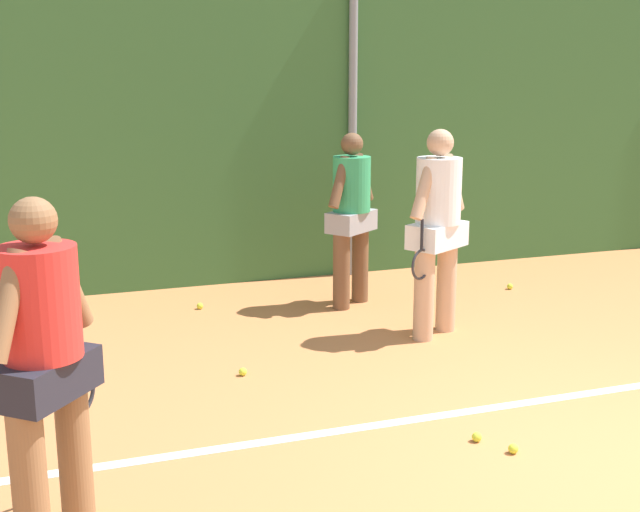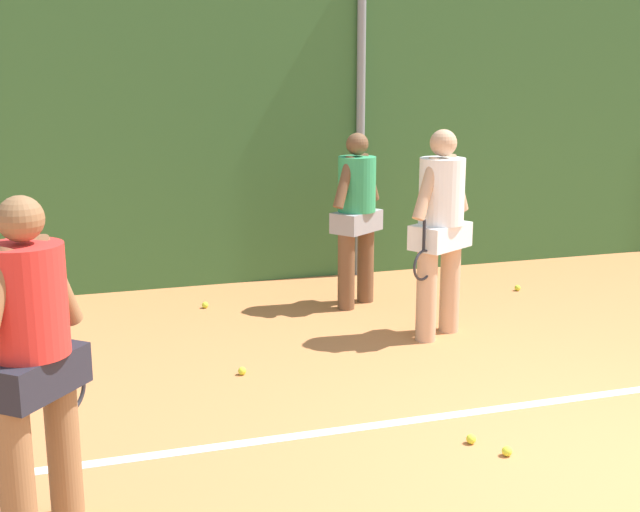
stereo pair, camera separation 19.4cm
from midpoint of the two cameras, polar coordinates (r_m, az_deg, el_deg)
The scene contains 12 objects.
ground_plane at distance 6.71m, azimuth 13.38°, elevation -8.91°, with size 28.65×28.65×0.00m, color #C67542.
hedge_fence_backdrop at distance 9.87m, azimuth 1.34°, elevation 9.00°, with size 18.62×0.25×3.54m, color #386633.
fence_post_center at distance 9.70m, azimuth 1.70°, elevation 9.29°, with size 0.10×0.10×3.67m, color gray.
court_baseline_paint at distance 6.51m, azimuth 14.59°, elevation -9.63°, with size 13.61×0.10×0.01m, color white.
player_foreground_near at distance 4.45m, azimuth -19.80°, elevation -6.49°, with size 0.59×0.70×1.85m.
player_midcourt at distance 7.56m, azimuth 7.43°, elevation 2.35°, with size 0.75×0.57×1.92m.
player_backcourt_far at distance 8.49m, azimuth 1.54°, elevation 3.22°, with size 0.65×0.56×1.81m.
tennis_ball_0 at distance 5.61m, azimuth 12.28°, elevation -12.95°, with size 0.07×0.07×0.07m, color #CCDB33.
tennis_ball_1 at distance 8.66m, azimuth -8.98°, elevation -3.45°, with size 0.07×0.07×0.07m, color #CCDB33.
tennis_ball_3 at distance 9.53m, azimuth 12.48°, elevation -2.08°, with size 0.07×0.07×0.07m, color #CCDB33.
tennis_ball_4 at distance 5.73m, azimuth 9.86°, elevation -12.29°, with size 0.07×0.07×0.07m, color #CCDB33.
tennis_ball_5 at distance 6.80m, azimuth -6.21°, elevation -8.00°, with size 0.07×0.07×0.07m, color #CCDB33.
Camera 1 is at (-3.51, -3.52, 2.46)m, focal length 46.08 mm.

